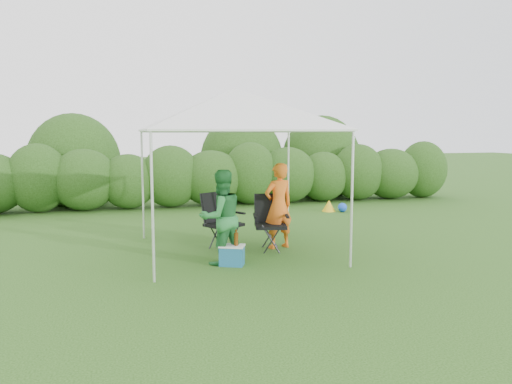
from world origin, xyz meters
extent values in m
plane|color=#34611E|center=(0.00, 0.00, 0.00)|extent=(70.00, 70.00, 0.00)
ellipsoid|color=#2A5219|center=(-3.99, 6.00, 0.90)|extent=(1.57, 1.34, 1.80)
cylinder|color=#382616|center=(-3.99, 6.00, 0.15)|extent=(0.12, 0.12, 0.30)
ellipsoid|color=#2A5219|center=(-2.85, 6.00, 0.82)|extent=(1.72, 1.47, 1.65)
cylinder|color=#382616|center=(-2.85, 6.00, 0.15)|extent=(0.12, 0.12, 0.30)
ellipsoid|color=#2A5219|center=(-1.71, 6.00, 0.75)|extent=(1.50, 1.28, 1.50)
cylinder|color=#382616|center=(-1.71, 6.00, 0.15)|extent=(0.12, 0.12, 0.30)
ellipsoid|color=#2A5219|center=(-0.57, 6.00, 0.86)|extent=(1.65, 1.40, 1.73)
cylinder|color=#382616|center=(-0.57, 6.00, 0.15)|extent=(0.12, 0.12, 0.30)
ellipsoid|color=#2A5219|center=(0.57, 6.00, 0.79)|extent=(1.80, 1.53, 1.57)
cylinder|color=#382616|center=(0.57, 6.00, 0.15)|extent=(0.12, 0.12, 0.30)
ellipsoid|color=#2A5219|center=(1.71, 6.00, 0.90)|extent=(1.58, 1.34, 1.80)
cylinder|color=#382616|center=(1.71, 6.00, 0.15)|extent=(0.12, 0.12, 0.30)
ellipsoid|color=#2A5219|center=(2.85, 6.00, 0.82)|extent=(1.72, 1.47, 1.65)
cylinder|color=#382616|center=(2.85, 6.00, 0.15)|extent=(0.12, 0.12, 0.30)
ellipsoid|color=#2A5219|center=(3.99, 6.00, 0.75)|extent=(1.50, 1.28, 1.50)
cylinder|color=#382616|center=(3.99, 6.00, 0.15)|extent=(0.12, 0.12, 0.30)
ellipsoid|color=#2A5219|center=(5.13, 6.00, 0.86)|extent=(1.65, 1.40, 1.73)
cylinder|color=#382616|center=(5.13, 6.00, 0.15)|extent=(0.12, 0.12, 0.30)
ellipsoid|color=#2A5219|center=(6.27, 6.00, 0.79)|extent=(1.80, 1.53, 1.57)
cylinder|color=#382616|center=(6.27, 6.00, 0.15)|extent=(0.12, 0.12, 0.30)
ellipsoid|color=#2A5219|center=(7.41, 6.00, 0.90)|extent=(1.57, 1.34, 1.80)
cylinder|color=#382616|center=(7.41, 6.00, 0.15)|extent=(0.12, 0.12, 0.30)
cylinder|color=silver|center=(-1.50, -1.00, 1.05)|extent=(0.04, 0.04, 2.10)
cylinder|color=silver|center=(1.50, -1.00, 1.05)|extent=(0.04, 0.04, 2.10)
cylinder|color=silver|center=(-1.50, 2.00, 1.05)|extent=(0.04, 0.04, 2.10)
cylinder|color=silver|center=(1.50, 2.00, 1.05)|extent=(0.04, 0.04, 2.10)
cube|color=white|center=(0.00, 0.50, 2.12)|extent=(3.10, 3.10, 0.03)
pyramid|color=white|center=(0.00, 0.50, 2.48)|extent=(3.10, 3.10, 0.70)
cube|color=black|center=(0.63, 0.39, 0.44)|extent=(0.63, 0.60, 0.05)
cube|color=black|center=(0.68, 0.61, 0.73)|extent=(0.56, 0.26, 0.52)
cube|color=black|center=(0.35, 0.45, 0.62)|extent=(0.15, 0.46, 0.03)
cube|color=black|center=(0.90, 0.33, 0.62)|extent=(0.15, 0.46, 0.03)
cylinder|color=black|center=(0.35, 0.22, 0.22)|extent=(0.02, 0.02, 0.44)
cylinder|color=black|center=(0.80, 0.12, 0.22)|extent=(0.02, 0.02, 0.44)
cylinder|color=black|center=(0.45, 0.66, 0.22)|extent=(0.02, 0.02, 0.44)
cylinder|color=black|center=(0.90, 0.56, 0.22)|extent=(0.02, 0.02, 0.44)
cube|color=black|center=(-0.17, 0.66, 0.45)|extent=(0.74, 0.73, 0.05)
cube|color=black|center=(-0.29, 0.86, 0.75)|extent=(0.56, 0.42, 0.53)
cube|color=black|center=(-0.41, 0.51, 0.64)|extent=(0.29, 0.43, 0.03)
cube|color=black|center=(0.08, 0.81, 0.64)|extent=(0.29, 0.43, 0.03)
cylinder|color=black|center=(-0.24, 0.33, 0.22)|extent=(0.03, 0.03, 0.45)
cylinder|color=black|center=(0.16, 0.58, 0.22)|extent=(0.03, 0.03, 0.45)
cylinder|color=black|center=(-0.49, 0.74, 0.22)|extent=(0.03, 0.03, 0.45)
cylinder|color=black|center=(-0.09, 0.98, 0.22)|extent=(0.03, 0.03, 0.45)
imported|color=orange|center=(0.81, 0.53, 0.77)|extent=(0.64, 0.50, 1.54)
imported|color=#287B39|center=(-0.40, -0.28, 0.75)|extent=(0.86, 0.75, 1.51)
cube|color=#1E628C|center=(-0.26, -0.41, 0.15)|extent=(0.44, 0.39, 0.30)
cube|color=silver|center=(-0.26, -0.41, 0.31)|extent=(0.46, 0.41, 0.03)
cylinder|color=#592D0C|center=(-0.20, -0.45, 0.45)|extent=(0.07, 0.07, 0.26)
cone|color=yellow|center=(3.38, 4.16, 0.15)|extent=(0.36, 0.36, 0.30)
sphere|color=blue|center=(3.68, 3.96, 0.12)|extent=(0.24, 0.24, 0.24)
camera|label=1|loc=(-1.91, -7.91, 2.09)|focal=35.00mm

